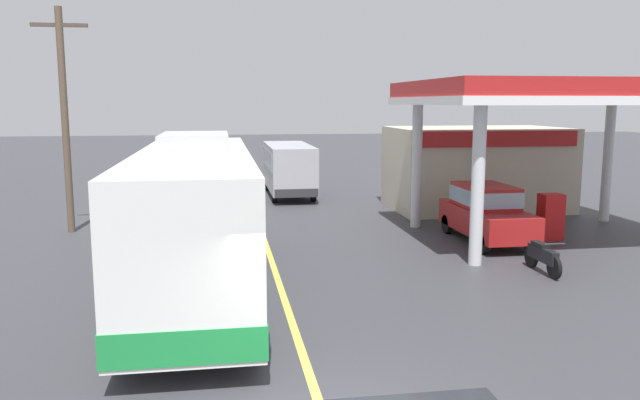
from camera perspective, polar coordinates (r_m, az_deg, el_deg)
The scene contains 10 objects.
ground at distance 28.38m, azimuth -6.18°, elevation -0.20°, with size 120.00×120.00×0.00m, color #38383D.
lane_divider_stripe at distance 23.46m, azimuth -5.55°, elevation -2.09°, with size 0.16×50.00×0.01m, color #D8CC4C.
coach_bus_main at distance 14.96m, azimuth -11.21°, elevation -1.79°, with size 2.60×11.04×3.69m.
gas_station_roadside at distance 25.29m, azimuth 15.76°, elevation 4.41°, with size 9.10×11.95×5.10m.
car_at_pump at distance 20.83m, azimuth 14.81°, elevation -0.91°, with size 1.70×4.20×1.82m.
minibus_opposing_lane at distance 30.14m, azimuth -2.85°, elevation 3.19°, with size 2.04×6.13×2.44m.
motorcycle_parked_forecourt at distance 17.55m, azimuth 19.50°, elevation -4.82°, with size 0.55×1.80×0.92m.
pedestrian_near_pump at distance 20.48m, azimuth 14.92°, elevation -1.31°, with size 0.55×0.22×1.66m.
pedestrian_by_shop at distance 23.36m, azimuth 12.29°, elevation 0.01°, with size 0.55×0.22×1.66m.
utility_pole_roadside at distance 23.01m, azimuth -22.12°, elevation 7.00°, with size 1.80×0.24×7.55m.
Camera 1 is at (-1.37, -8.00, 4.44)m, focal length 35.33 mm.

